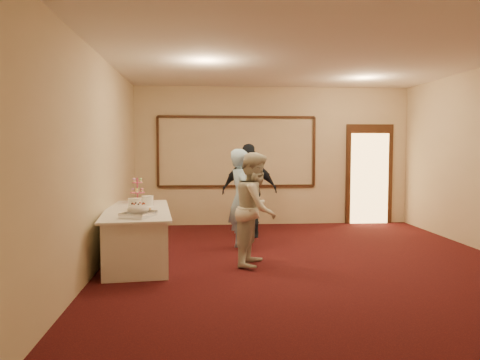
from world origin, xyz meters
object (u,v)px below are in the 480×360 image
(plate_stack_b, at_px, (148,201))
(tart, at_px, (144,210))
(cupcake_stand, at_px, (137,193))
(plate_stack_a, at_px, (135,204))
(woman, at_px, (256,209))
(guest, at_px, (250,191))
(pavlova_tray, at_px, (138,211))
(man, at_px, (241,199))
(buffet_table, at_px, (137,235))

(plate_stack_b, relative_size, tart, 0.78)
(cupcake_stand, xyz_separation_m, plate_stack_a, (0.08, -0.87, -0.08))
(plate_stack_b, bearing_deg, woman, -26.00)
(plate_stack_a, bearing_deg, guest, 41.97)
(guest, bearing_deg, tart, 51.15)
(pavlova_tray, bearing_deg, woman, 13.53)
(cupcake_stand, xyz_separation_m, plate_stack_b, (0.21, -0.43, -0.08))
(plate_stack_a, xyz_separation_m, guest, (1.89, 1.70, 0.03))
(pavlova_tray, distance_m, plate_stack_a, 0.75)
(tart, height_order, man, man)
(buffet_table, relative_size, woman, 1.54)
(pavlova_tray, bearing_deg, cupcake_stand, 97.94)
(plate_stack_a, height_order, guest, guest)
(woman, bearing_deg, man, 25.18)
(plate_stack_a, xyz_separation_m, man, (1.64, 0.69, -0.02))
(tart, bearing_deg, plate_stack_a, 119.98)
(woman, bearing_deg, plate_stack_a, 97.12)
(tart, relative_size, guest, 0.14)
(cupcake_stand, distance_m, man, 1.73)
(tart, xyz_separation_m, woman, (1.60, -0.07, 0.02))
(woman, bearing_deg, plate_stack_b, 82.34)
(plate_stack_a, bearing_deg, cupcake_stand, 95.08)
(pavlova_tray, height_order, tart, pavlova_tray)
(cupcake_stand, bearing_deg, plate_stack_b, -63.53)
(plate_stack_a, height_order, man, man)
(woman, bearing_deg, cupcake_stand, 74.78)
(pavlova_tray, relative_size, plate_stack_a, 2.69)
(cupcake_stand, relative_size, plate_stack_a, 2.23)
(pavlova_tray, relative_size, woman, 0.34)
(pavlova_tray, relative_size, man, 0.33)
(tart, xyz_separation_m, guest, (1.72, 1.98, 0.09))
(buffet_table, bearing_deg, tart, -66.37)
(guest, bearing_deg, pavlova_tray, 56.74)
(man, height_order, guest, guest)
(man, bearing_deg, buffet_table, 100.86)
(pavlova_tray, distance_m, guest, 2.99)
(buffet_table, distance_m, plate_stack_a, 0.47)
(buffet_table, height_order, guest, guest)
(man, relative_size, woman, 1.03)
(pavlova_tray, xyz_separation_m, man, (1.49, 1.43, -0.01))
(buffet_table, xyz_separation_m, man, (1.61, 0.67, 0.45))
(tart, xyz_separation_m, man, (1.48, 0.97, 0.04))
(plate_stack_a, height_order, tart, plate_stack_a)
(man, distance_m, woman, 1.05)
(pavlova_tray, relative_size, cupcake_stand, 1.21)
(plate_stack_a, distance_m, man, 1.78)
(plate_stack_a, distance_m, woman, 1.80)
(man, xyz_separation_m, woman, (0.13, -1.04, -0.02))
(plate_stack_b, height_order, man, man)
(buffet_table, xyz_separation_m, pavlova_tray, (0.12, -0.77, 0.46))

